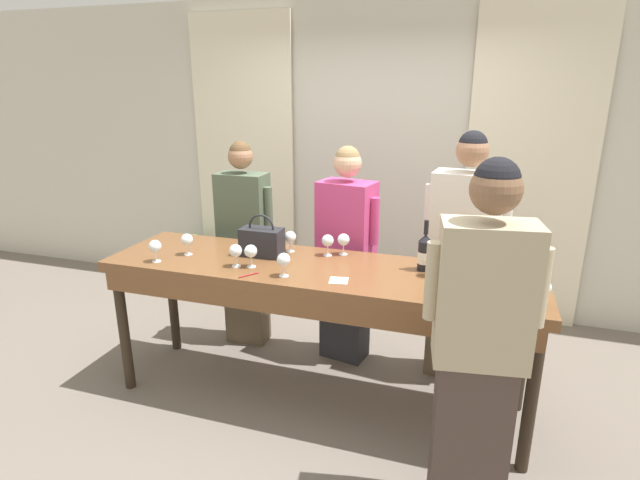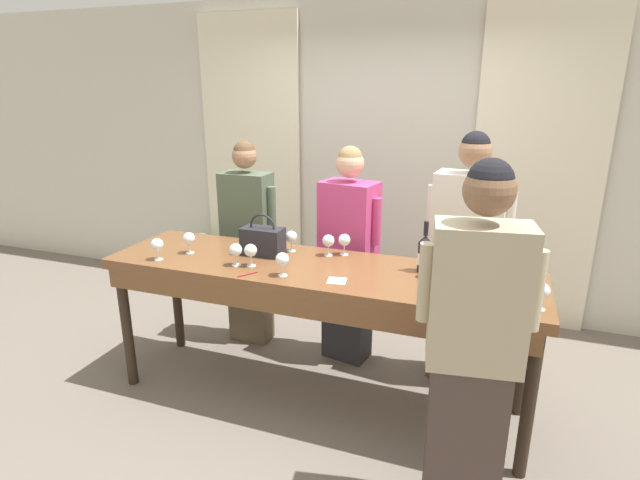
% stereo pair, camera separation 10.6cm
% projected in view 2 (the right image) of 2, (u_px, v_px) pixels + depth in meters
% --- Properties ---
extents(ground_plane, '(18.00, 18.00, 0.00)m').
position_uv_depth(ground_plane, '(316.00, 397.00, 3.42)').
color(ground_plane, '#70665B').
extents(wall_back, '(12.00, 0.06, 2.80)m').
position_uv_depth(wall_back, '(383.00, 158.00, 4.58)').
color(wall_back, beige).
rests_on(wall_back, ground_plane).
extents(curtain_panel_left, '(1.03, 0.03, 2.69)m').
position_uv_depth(curtain_panel_left, '(252.00, 158.00, 4.96)').
color(curtain_panel_left, '#EFE5C6').
rests_on(curtain_panel_left, ground_plane).
extents(curtain_panel_right, '(1.03, 0.03, 2.69)m').
position_uv_depth(curtain_panel_right, '(537.00, 173.00, 4.11)').
color(curtain_panel_right, '#EFE5C6').
rests_on(curtain_panel_right, ground_plane).
extents(tasting_bar, '(2.74, 0.73, 0.96)m').
position_uv_depth(tasting_bar, '(315.00, 281.00, 3.14)').
color(tasting_bar, brown).
rests_on(tasting_bar, ground_plane).
extents(wine_bottle, '(0.08, 0.08, 0.32)m').
position_uv_depth(wine_bottle, '(424.00, 254.00, 3.01)').
color(wine_bottle, black).
rests_on(wine_bottle, tasting_bar).
extents(handbag, '(0.28, 0.14, 0.28)m').
position_uv_depth(handbag, '(263.00, 241.00, 3.31)').
color(handbag, '#232328').
rests_on(handbag, tasting_bar).
extents(wine_glass_front_left, '(0.08, 0.08, 0.15)m').
position_uv_depth(wine_glass_front_left, '(542.00, 291.00, 2.50)').
color(wine_glass_front_left, white).
rests_on(wine_glass_front_left, tasting_bar).
extents(wine_glass_front_mid, '(0.08, 0.08, 0.15)m').
position_uv_depth(wine_glass_front_mid, '(189.00, 239.00, 3.34)').
color(wine_glass_front_mid, white).
rests_on(wine_glass_front_mid, tasting_bar).
extents(wine_glass_front_right, '(0.08, 0.08, 0.15)m').
position_uv_depth(wine_glass_front_right, '(516.00, 260.00, 2.94)').
color(wine_glass_front_right, white).
rests_on(wine_glass_front_right, tasting_bar).
extents(wine_glass_center_left, '(0.08, 0.08, 0.15)m').
position_uv_depth(wine_glass_center_left, '(236.00, 250.00, 3.11)').
color(wine_glass_center_left, white).
rests_on(wine_glass_center_left, tasting_bar).
extents(wine_glass_center_mid, '(0.08, 0.08, 0.15)m').
position_uv_depth(wine_glass_center_mid, '(251.00, 251.00, 3.10)').
color(wine_glass_center_mid, white).
rests_on(wine_glass_center_mid, tasting_bar).
extents(wine_glass_center_right, '(0.08, 0.08, 0.15)m').
position_uv_depth(wine_glass_center_right, '(282.00, 260.00, 2.94)').
color(wine_glass_center_right, white).
rests_on(wine_glass_center_right, tasting_bar).
extents(wine_glass_back_left, '(0.08, 0.08, 0.15)m').
position_uv_depth(wine_glass_back_left, '(328.00, 241.00, 3.29)').
color(wine_glass_back_left, white).
rests_on(wine_glass_back_left, tasting_bar).
extents(wine_glass_back_mid, '(0.08, 0.08, 0.15)m').
position_uv_depth(wine_glass_back_mid, '(291.00, 237.00, 3.38)').
color(wine_glass_back_mid, white).
rests_on(wine_glass_back_mid, tasting_bar).
extents(wine_glass_back_right, '(0.08, 0.08, 0.15)m').
position_uv_depth(wine_glass_back_right, '(468.00, 285.00, 2.58)').
color(wine_glass_back_right, white).
rests_on(wine_glass_back_right, tasting_bar).
extents(wine_glass_near_host, '(0.08, 0.08, 0.15)m').
position_uv_depth(wine_glass_near_host, '(431.00, 262.00, 2.91)').
color(wine_glass_near_host, white).
rests_on(wine_glass_near_host, tasting_bar).
extents(wine_glass_by_bottle, '(0.08, 0.08, 0.15)m').
position_uv_depth(wine_glass_by_bottle, '(344.00, 240.00, 3.31)').
color(wine_glass_by_bottle, white).
rests_on(wine_glass_by_bottle, tasting_bar).
extents(wine_glass_by_handbag, '(0.08, 0.08, 0.15)m').
position_uv_depth(wine_glass_by_handbag, '(157.00, 245.00, 3.21)').
color(wine_glass_by_handbag, white).
rests_on(wine_glass_by_handbag, tasting_bar).
extents(napkin, '(0.13, 0.13, 0.00)m').
position_uv_depth(napkin, '(337.00, 281.00, 2.89)').
color(napkin, white).
rests_on(napkin, tasting_bar).
extents(pen, '(0.08, 0.11, 0.01)m').
position_uv_depth(pen, '(248.00, 274.00, 2.99)').
color(pen, maroon).
rests_on(pen, tasting_bar).
extents(guest_olive_jacket, '(0.49, 0.22, 1.64)m').
position_uv_depth(guest_olive_jacket, '(248.00, 243.00, 3.96)').
color(guest_olive_jacket, brown).
rests_on(guest_olive_jacket, ground_plane).
extents(guest_pink_top, '(0.51, 0.33, 1.64)m').
position_uv_depth(guest_pink_top, '(348.00, 255.00, 3.69)').
color(guest_pink_top, '#28282D').
rests_on(guest_pink_top, ground_plane).
extents(guest_cream_sweater, '(0.58, 0.30, 1.77)m').
position_uv_depth(guest_cream_sweater, '(465.00, 260.00, 3.40)').
color(guest_cream_sweater, brown).
rests_on(guest_cream_sweater, ground_plane).
extents(host_pouring, '(0.53, 0.29, 1.77)m').
position_uv_depth(host_pouring, '(473.00, 347.00, 2.25)').
color(host_pouring, '#473833').
rests_on(host_pouring, ground_plane).
extents(potted_plant, '(0.28, 0.28, 0.59)m').
position_uv_depth(potted_plant, '(203.00, 259.00, 5.19)').
color(potted_plant, '#4C4C51').
rests_on(potted_plant, ground_plane).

